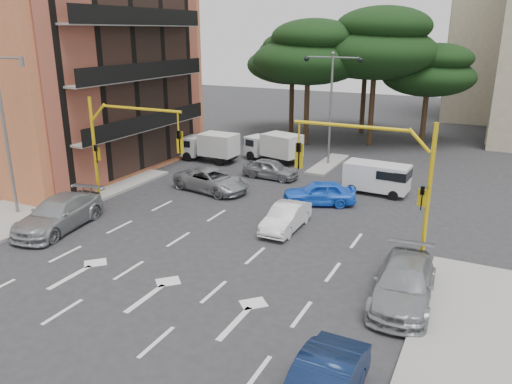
% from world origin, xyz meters
% --- Properties ---
extents(ground, '(120.00, 120.00, 0.00)m').
position_xyz_m(ground, '(0.00, 0.00, 0.00)').
color(ground, '#28282B').
rests_on(ground, ground).
extents(median_strip, '(1.40, 6.00, 0.15)m').
position_xyz_m(median_strip, '(0.00, 16.00, 0.07)').
color(median_strip, gray).
rests_on(median_strip, ground).
extents(apartment_orange, '(15.19, 16.15, 13.70)m').
position_xyz_m(apartment_orange, '(-17.95, 8.00, 6.85)').
color(apartment_orange, '#AF6E37').
rests_on(apartment_orange, ground).
extents(pine_left_near, '(9.15, 9.15, 10.23)m').
position_xyz_m(pine_left_near, '(-3.94, 21.96, 7.60)').
color(pine_left_near, '#382616').
rests_on(pine_left_near, ground).
extents(pine_center, '(9.98, 9.98, 11.16)m').
position_xyz_m(pine_center, '(1.06, 23.96, 8.30)').
color(pine_center, '#382616').
rests_on(pine_center, ground).
extents(pine_left_far, '(8.32, 8.32, 9.30)m').
position_xyz_m(pine_left_far, '(-6.94, 25.96, 6.91)').
color(pine_left_far, '#382616').
rests_on(pine_left_far, ground).
extents(pine_right, '(7.49, 7.49, 8.37)m').
position_xyz_m(pine_right, '(5.06, 25.96, 6.22)').
color(pine_right, '#382616').
rests_on(pine_right, ground).
extents(pine_back, '(9.15, 9.15, 10.23)m').
position_xyz_m(pine_back, '(-0.94, 28.96, 7.60)').
color(pine_back, '#382616').
rests_on(pine_back, ground).
extents(signal_mast_right, '(5.79, 0.37, 6.00)m').
position_xyz_m(signal_mast_right, '(6.80, 1.99, 3.88)').
color(signal_mast_right, yellow).
rests_on(signal_mast_right, ground).
extents(signal_mast_left, '(5.79, 0.37, 6.00)m').
position_xyz_m(signal_mast_left, '(-6.80, 1.99, 3.88)').
color(signal_mast_left, yellow).
rests_on(signal_mast_left, ground).
extents(street_lamp_left, '(2.08, 0.20, 8.00)m').
position_xyz_m(street_lamp_left, '(-11.29, -1.00, 4.72)').
color(street_lamp_left, slate).
rests_on(street_lamp_left, sidewalk_left).
extents(street_lamp_center, '(4.16, 0.36, 7.77)m').
position_xyz_m(street_lamp_center, '(0.00, 16.00, 5.43)').
color(street_lamp_center, slate).
rests_on(street_lamp_center, median_strip).
extents(car_white_hatch, '(1.33, 3.80, 1.25)m').
position_xyz_m(car_white_hatch, '(2.02, 3.36, 0.63)').
color(car_white_hatch, silver).
rests_on(car_white_hatch, ground).
extents(car_blue_compact, '(4.31, 3.10, 1.36)m').
position_xyz_m(car_blue_compact, '(2.24, 7.58, 0.68)').
color(car_blue_compact, blue).
rests_on(car_blue_compact, ground).
extents(car_silver_wagon, '(2.95, 5.58, 1.54)m').
position_xyz_m(car_silver_wagon, '(-8.00, -1.42, 0.77)').
color(car_silver_wagon, '#93969A').
rests_on(car_silver_wagon, ground).
extents(car_silver_cross_a, '(5.16, 3.11, 1.34)m').
position_xyz_m(car_silver_cross_a, '(-4.41, 7.05, 0.67)').
color(car_silver_cross_a, gray).
rests_on(car_silver_cross_a, ground).
extents(car_silver_cross_b, '(3.81, 1.72, 1.27)m').
position_xyz_m(car_silver_cross_b, '(-2.35, 11.14, 0.63)').
color(car_silver_cross_b, gray).
rests_on(car_silver_cross_b, ground).
extents(car_silver_parked, '(2.37, 5.12, 1.45)m').
position_xyz_m(car_silver_parked, '(8.43, -1.12, 0.73)').
color(car_silver_parked, gray).
rests_on(car_silver_parked, ground).
extents(van_white, '(3.79, 1.87, 1.86)m').
position_xyz_m(van_white, '(4.63, 10.99, 0.93)').
color(van_white, silver).
rests_on(van_white, ground).
extents(box_truck_a, '(4.40, 1.94, 2.14)m').
position_xyz_m(box_truck_a, '(-8.26, 13.22, 1.07)').
color(box_truck_a, silver).
rests_on(box_truck_a, ground).
extents(box_truck_b, '(4.71, 2.87, 2.16)m').
position_xyz_m(box_truck_b, '(-4.00, 15.19, 1.08)').
color(box_truck_b, silver).
rests_on(box_truck_b, ground).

